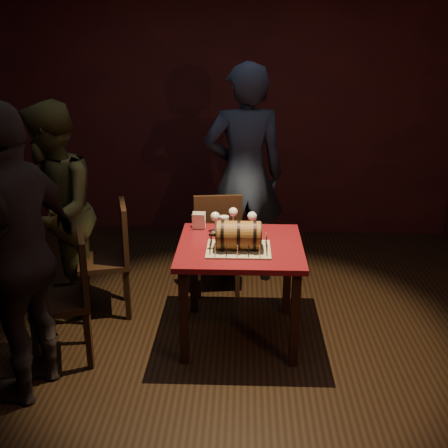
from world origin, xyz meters
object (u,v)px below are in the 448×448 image
object	(u,v)px
chair_left_rear	(113,253)
person_left_rear	(54,212)
pint_of_ale	(224,226)
person_left_front	(18,256)
wine_glass_left	(215,217)
chair_left_front	(70,291)
pub_table	(240,258)
wine_glass_mid	(233,213)
wine_glass_right	(252,217)
person_back	(244,176)
barrel_cake	(239,235)
chair_back	(217,238)

from	to	relation	value
chair_left_rear	person_left_rear	xyz separation A→B (m)	(-0.44, -0.02, 0.34)
pint_of_ale	person_left_front	distance (m)	1.51
person_left_rear	person_left_front	bearing A→B (deg)	-7.61
wine_glass_left	pint_of_ale	bearing A→B (deg)	-44.35
chair_left_front	pub_table	bearing A→B (deg)	16.39
wine_glass_mid	person_left_rear	size ratio (longest dim) A/B	0.09
wine_glass_mid	pint_of_ale	xyz separation A→B (m)	(-0.06, -0.19, -0.04)
wine_glass_mid	wine_glass_right	world-z (taller)	same
person_back	person_left_front	bearing A→B (deg)	43.71
wine_glass_left	person_left_front	xyz separation A→B (m)	(-1.14, -0.96, 0.07)
barrel_cake	person_left_front	size ratio (longest dim) A/B	0.20
person_left_front	chair_back	bearing A→B (deg)	157.12
pub_table	chair_left_front	world-z (taller)	chair_left_front
wine_glass_right	pint_of_ale	distance (m)	0.23
pub_table	pint_of_ale	bearing A→B (deg)	123.71
pub_table	person_back	xyz separation A→B (m)	(0.02, 1.06, 0.35)
pub_table	chair_left_rear	distance (m)	1.09
person_left_front	person_back	bearing A→B (deg)	157.83
person_back	barrel_cake	bearing A→B (deg)	79.62
pub_table	wine_glass_right	xyz separation A→B (m)	(0.09, 0.27, 0.23)
wine_glass_mid	wine_glass_right	distance (m)	0.18
chair_back	person_left_front	xyz separation A→B (m)	(-1.13, -1.43, 0.41)
person_left_front	wine_glass_left	bearing A→B (deg)	145.46
person_left_rear	person_left_front	xyz separation A→B (m)	(0.13, -1.04, 0.07)
pub_table	person_left_front	bearing A→B (deg)	-152.30
wine_glass_left	chair_left_rear	size ratio (longest dim) A/B	0.17
barrel_cake	wine_glass_left	distance (m)	0.41
wine_glass_left	person_left_front	world-z (taller)	person_left_front
chair_back	chair_left_rear	xyz separation A→B (m)	(-0.82, -0.37, 0.00)
wine_glass_left	chair_left_front	distance (m)	1.19
wine_glass_mid	chair_left_rear	world-z (taller)	chair_left_rear
wine_glass_mid	pub_table	bearing A→B (deg)	-80.72
wine_glass_right	person_back	bearing A→B (deg)	94.50
barrel_cake	person_back	size ratio (longest dim) A/B	0.19
wine_glass_mid	pint_of_ale	bearing A→B (deg)	-109.04
wine_glass_left	pint_of_ale	distance (m)	0.11
chair_left_rear	person_left_front	world-z (taller)	person_left_front
person_left_front	chair_left_rear	bearing A→B (deg)	179.06
chair_back	person_left_rear	bearing A→B (deg)	-162.92
pint_of_ale	wine_glass_right	bearing A→B (deg)	22.01
person_left_front	wine_glass_mid	bearing A→B (deg)	145.54
chair_left_rear	wine_glass_mid	bearing A→B (deg)	0.80
pint_of_ale	barrel_cake	bearing A→B (deg)	-69.17
wine_glass_left	pint_of_ale	xyz separation A→B (m)	(0.07, -0.07, -0.05)
pint_of_ale	chair_left_front	world-z (taller)	chair_left_front
wine_glass_left	chair_left_front	bearing A→B (deg)	-148.29
wine_glass_right	person_left_rear	size ratio (longest dim) A/B	0.09
pub_table	wine_glass_left	xyz separation A→B (m)	(-0.20, 0.26, 0.23)
barrel_cake	person_back	bearing A→B (deg)	88.25
person_back	person_left_front	size ratio (longest dim) A/B	1.05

